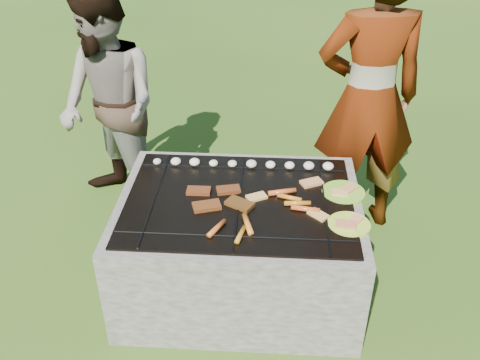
% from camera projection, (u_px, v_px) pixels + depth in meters
% --- Properties ---
extents(lawn, '(60.00, 60.00, 0.00)m').
position_uv_depth(lawn, '(239.00, 284.00, 3.17)').
color(lawn, '#214511').
rests_on(lawn, ground).
extents(fire_pit, '(1.30, 1.00, 0.62)m').
position_uv_depth(fire_pit, '(239.00, 247.00, 3.02)').
color(fire_pit, '#9E978C').
rests_on(fire_pit, ground).
extents(mushrooms, '(1.06, 0.06, 0.04)m').
position_uv_depth(mushrooms, '(249.00, 164.00, 3.11)').
color(mushrooms, beige).
rests_on(mushrooms, fire_pit).
extents(pork_slabs, '(0.38, 0.27, 0.02)m').
position_uv_depth(pork_slabs, '(219.00, 199.00, 2.83)').
color(pork_slabs, '#9D471C').
rests_on(pork_slabs, fire_pit).
extents(sausages, '(0.56, 0.48, 0.03)m').
position_uv_depth(sausages, '(269.00, 212.00, 2.72)').
color(sausages, '#E15825').
rests_on(sausages, fire_pit).
extents(bread_on_grate, '(0.44, 0.42, 0.02)m').
position_uv_depth(bread_on_grate, '(297.00, 195.00, 2.86)').
color(bread_on_grate, '#D8B46E').
rests_on(bread_on_grate, fire_pit).
extents(plate_far, '(0.30, 0.30, 0.03)m').
position_uv_depth(plate_far, '(344.00, 192.00, 2.90)').
color(plate_far, '#BDDF35').
rests_on(plate_far, fire_pit).
extents(plate_near, '(0.22, 0.22, 0.03)m').
position_uv_depth(plate_near, '(349.00, 224.00, 2.66)').
color(plate_near, '#FFF43C').
rests_on(plate_near, fire_pit).
extents(cook, '(0.72, 0.53, 1.81)m').
position_uv_depth(cook, '(368.00, 99.00, 3.24)').
color(cook, gray).
rests_on(cook, ground).
extents(bystander, '(0.94, 0.93, 1.53)m').
position_uv_depth(bystander, '(109.00, 107.00, 3.46)').
color(bystander, gray).
rests_on(bystander, ground).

